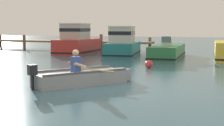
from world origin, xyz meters
The scene contains 7 objects.
ground_plane centered at (0.00, 0.00, 0.00)m, with size 120.00×120.00×0.00m, color #386070.
wooden_dock centered at (-10.00, 15.76, 0.71)m, with size 15.71×1.64×1.38m.
rowboat_with_person centered at (-0.77, 0.00, 0.25)m, with size 2.74×3.31×1.19m.
moored_boat_red centered at (-6.99, 12.12, 0.84)m, with size 2.31×4.74×2.25m.
moored_boat_teal centered at (-3.31, 11.83, 0.75)m, with size 2.76×5.25×2.04m.
moored_boat_green centered at (-0.03, 11.16, 0.38)m, with size 2.02×5.72×1.37m.
mooring_buoy centered at (0.23, 5.23, 0.19)m, with size 0.37×0.37×0.37m, color red.
Camera 1 is at (4.08, -10.02, 1.91)m, focal length 53.19 mm.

